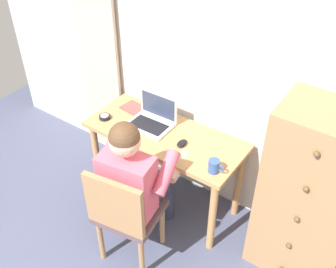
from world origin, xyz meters
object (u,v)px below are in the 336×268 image
Objects in this scene: dresser at (310,197)px; person_seated at (137,177)px; notebook_pad at (134,108)px; computer_mouse at (182,143)px; desk_clock at (105,117)px; desk at (165,145)px; coffee_mug at (214,166)px; chair at (125,212)px; laptop at (153,118)px.

person_seated is (-1.04, -0.51, 0.01)m from dresser.
computer_mouse is at bearing -9.58° from notebook_pad.
computer_mouse is 1.11× the size of desk_clock.
computer_mouse is at bearing 76.48° from person_seated.
dresser is 13.25× the size of computer_mouse.
dresser reaches higher than person_seated.
person_seated is at bearing -103.66° from computer_mouse.
coffee_mug reaches higher than desk.
dresser is at bearing 5.96° from computer_mouse.
desk_clock is at bearing 140.21° from chair.
coffee_mug is (0.67, -0.20, -0.00)m from laptop.
desk_clock is 1.03m from coffee_mug.
desk_clock is at bearing -155.51° from laptop.
laptop is 0.27m from notebook_pad.
laptop reaches higher than notebook_pad.
laptop is 0.70m from coffee_mug.
desk is 5.96× the size of notebook_pad.
desk is 10.43× the size of coffee_mug.
desk is at bearing 100.79° from person_seated.
chair is 0.26m from person_seated.
laptop is 0.40m from desk_clock.
person_seated is 0.43m from computer_mouse.
person_seated is 3.49× the size of laptop.
coffee_mug is at bearing 49.82° from chair.
desk is 13.91× the size of desk_clock.
dresser is 0.65m from coffee_mug.
coffee_mug is at bearing -2.06° from desk_clock.
chair is 0.73× the size of person_seated.
chair is 0.85m from desk_clock.
chair reaches higher than computer_mouse.
computer_mouse is (0.19, -0.04, 0.13)m from desk.
desk_clock is 0.75× the size of coffee_mug.
notebook_pad is at bearing 162.61° from desk.
laptop is at bearing 165.00° from computer_mouse.
notebook_pad is (-0.51, 0.76, 0.24)m from chair.
chair reaches higher than desk_clock.
desk_clock is at bearing -173.95° from computer_mouse.
laptop is at bearing -11.13° from notebook_pad.
laptop reaches higher than chair.
dresser is at bearing 2.91° from desk.
desk_clock reaches higher than notebook_pad.
desk_clock is (-0.36, -0.16, -0.04)m from laptop.
chair is (-1.01, -0.69, -0.17)m from dresser.
chair is at bearing -81.60° from person_seated.
computer_mouse is (0.10, 0.41, 0.07)m from person_seated.
dresser is 0.95m from computer_mouse.
coffee_mug reaches higher than notebook_pad.
desk_clock is 0.43× the size of notebook_pad.
computer_mouse is (0.07, 0.59, 0.25)m from chair.
dresser is at bearing 34.43° from chair.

